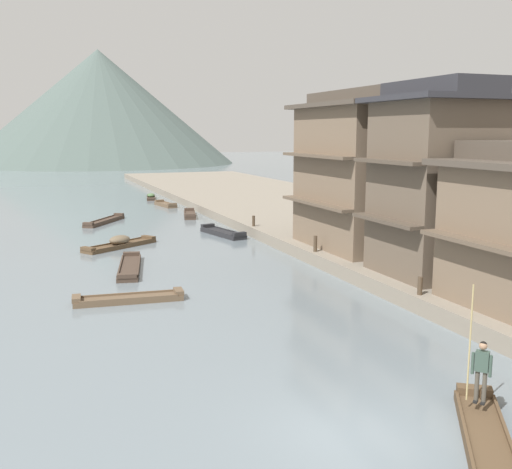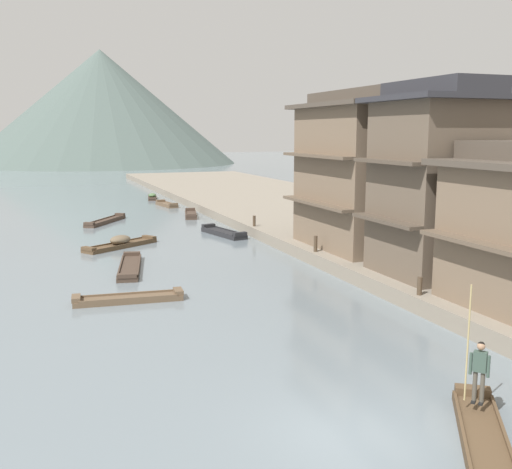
{
  "view_description": "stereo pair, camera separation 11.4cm",
  "coord_description": "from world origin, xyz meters",
  "px_view_note": "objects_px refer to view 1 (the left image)",
  "views": [
    {
      "loc": [
        -7.13,
        -11.73,
        7.15
      ],
      "look_at": [
        3.26,
        15.86,
        2.14
      ],
      "focal_mm": 42.23,
      "sensor_mm": 36.0,
      "label": 1
    },
    {
      "loc": [
        -7.02,
        -11.77,
        7.15
      ],
      "look_at": [
        3.26,
        15.86,
        2.14
      ],
      "focal_mm": 42.23,
      "sensor_mm": 36.0,
      "label": 2
    }
  ],
  "objects_px": {
    "boat_midriver_upstream": "(104,221)",
    "mooring_post_dock_near": "(420,286)",
    "boat_upstream_distant": "(129,299)",
    "mooring_post_dock_mid": "(315,244)",
    "boat_foreground_poled": "(487,442)",
    "boat_midriver_drifting": "(223,233)",
    "boat_crossing_west": "(166,205)",
    "mooring_post_dock_far": "(254,221)",
    "house_waterfront_tall": "(362,171)",
    "boat_moored_nearest": "(151,197)",
    "house_waterfront_second": "(436,180)",
    "boatman_person": "(481,364)",
    "boat_moored_third": "(130,267)",
    "boat_moored_second": "(190,215)",
    "boat_moored_far": "(120,243)"
  },
  "relations": [
    {
      "from": "house_waterfront_tall",
      "to": "mooring_post_dock_mid",
      "type": "xyz_separation_m",
      "value": [
        -3.09,
        -0.49,
        -3.85
      ]
    },
    {
      "from": "boat_moored_nearest",
      "to": "house_waterfront_second",
      "type": "height_order",
      "value": "house_waterfront_second"
    },
    {
      "from": "boat_midriver_drifting",
      "to": "boat_foreground_poled",
      "type": "bearing_deg",
      "value": -95.84
    },
    {
      "from": "boatman_person",
      "to": "house_waterfront_tall",
      "type": "height_order",
      "value": "house_waterfront_tall"
    },
    {
      "from": "house_waterfront_tall",
      "to": "mooring_post_dock_mid",
      "type": "distance_m",
      "value": 4.96
    },
    {
      "from": "mooring_post_dock_near",
      "to": "house_waterfront_tall",
      "type": "bearing_deg",
      "value": 72.85
    },
    {
      "from": "boat_midriver_drifting",
      "to": "mooring_post_dock_near",
      "type": "relative_size",
      "value": 6.68
    },
    {
      "from": "house_waterfront_tall",
      "to": "mooring_post_dock_near",
      "type": "bearing_deg",
      "value": -107.15
    },
    {
      "from": "boat_crossing_west",
      "to": "boat_moored_far",
      "type": "bearing_deg",
      "value": -109.83
    },
    {
      "from": "boat_midriver_upstream",
      "to": "house_waterfront_tall",
      "type": "height_order",
      "value": "house_waterfront_tall"
    },
    {
      "from": "boat_crossing_west",
      "to": "house_waterfront_tall",
      "type": "xyz_separation_m",
      "value": [
        5.19,
        -28.33,
        4.83
      ]
    },
    {
      "from": "mooring_post_dock_far",
      "to": "house_waterfront_tall",
      "type": "bearing_deg",
      "value": -71.49
    },
    {
      "from": "mooring_post_dock_mid",
      "to": "house_waterfront_tall",
      "type": "bearing_deg",
      "value": 9.11
    },
    {
      "from": "boat_crossing_west",
      "to": "house_waterfront_tall",
      "type": "height_order",
      "value": "house_waterfront_tall"
    },
    {
      "from": "boat_crossing_west",
      "to": "boat_moored_third",
      "type": "bearing_deg",
      "value": -106.07
    },
    {
      "from": "boat_moored_second",
      "to": "house_waterfront_second",
      "type": "distance_m",
      "value": 28.18
    },
    {
      "from": "boat_midriver_drifting",
      "to": "boatman_person",
      "type": "bearing_deg",
      "value": -94.51
    },
    {
      "from": "boat_moored_second",
      "to": "boat_crossing_west",
      "type": "bearing_deg",
      "value": 92.73
    },
    {
      "from": "boat_upstream_distant",
      "to": "mooring_post_dock_mid",
      "type": "bearing_deg",
      "value": 20.23
    },
    {
      "from": "boat_moored_third",
      "to": "boat_crossing_west",
      "type": "bearing_deg",
      "value": 73.93
    },
    {
      "from": "boat_moored_nearest",
      "to": "house_waterfront_second",
      "type": "bearing_deg",
      "value": -83.29
    },
    {
      "from": "boat_moored_third",
      "to": "house_waterfront_tall",
      "type": "relative_size",
      "value": 0.67
    },
    {
      "from": "boat_midriver_drifting",
      "to": "mooring_post_dock_mid",
      "type": "distance_m",
      "value": 10.93
    },
    {
      "from": "boat_foreground_poled",
      "to": "boatman_person",
      "type": "distance_m",
      "value": 1.96
    },
    {
      "from": "boat_midriver_drifting",
      "to": "mooring_post_dock_near",
      "type": "xyz_separation_m",
      "value": [
        1.94,
        -20.22,
        0.89
      ]
    },
    {
      "from": "mooring_post_dock_far",
      "to": "boat_moored_nearest",
      "type": "bearing_deg",
      "value": 94.84
    },
    {
      "from": "boat_midriver_upstream",
      "to": "mooring_post_dock_far",
      "type": "distance_m",
      "value": 13.48
    },
    {
      "from": "boat_moored_second",
      "to": "boat_moored_third",
      "type": "relative_size",
      "value": 0.74
    },
    {
      "from": "boat_foreground_poled",
      "to": "house_waterfront_tall",
      "type": "height_order",
      "value": "house_waterfront_tall"
    },
    {
      "from": "boat_crossing_west",
      "to": "boat_midriver_drifting",
      "type": "bearing_deg",
      "value": -89.46
    },
    {
      "from": "boat_midriver_drifting",
      "to": "mooring_post_dock_far",
      "type": "bearing_deg",
      "value": -27.48
    },
    {
      "from": "mooring_post_dock_near",
      "to": "house_waterfront_second",
      "type": "bearing_deg",
      "value": 46.7
    },
    {
      "from": "boat_midriver_drifting",
      "to": "boat_crossing_west",
      "type": "bearing_deg",
      "value": 90.54
    },
    {
      "from": "boat_moored_nearest",
      "to": "boat_midriver_drifting",
      "type": "xyz_separation_m",
      "value": [
        0.27,
        -25.06,
        -0.05
      ]
    },
    {
      "from": "boat_foreground_poled",
      "to": "mooring_post_dock_mid",
      "type": "distance_m",
      "value": 19.71
    },
    {
      "from": "boat_foreground_poled",
      "to": "boat_crossing_west",
      "type": "bearing_deg",
      "value": 86.57
    },
    {
      "from": "boat_foreground_poled",
      "to": "boat_midriver_drifting",
      "type": "distance_m",
      "value": 29.92
    },
    {
      "from": "boat_foreground_poled",
      "to": "house_waterfront_tall",
      "type": "bearing_deg",
      "value": 67.58
    },
    {
      "from": "boatman_person",
      "to": "boat_midriver_upstream",
      "type": "height_order",
      "value": "boatman_person"
    },
    {
      "from": "boat_foreground_poled",
      "to": "house_waterfront_second",
      "type": "relative_size",
      "value": 0.56
    },
    {
      "from": "boat_crossing_west",
      "to": "house_waterfront_second",
      "type": "height_order",
      "value": "house_waterfront_second"
    },
    {
      "from": "boat_moored_nearest",
      "to": "house_waterfront_second",
      "type": "xyz_separation_m",
      "value": [
        4.98,
        -42.34,
        4.8
      ]
    },
    {
      "from": "boat_midriver_drifting",
      "to": "boat_moored_third",
      "type": "bearing_deg",
      "value": -132.55
    },
    {
      "from": "boat_foreground_poled",
      "to": "boat_moored_far",
      "type": "distance_m",
      "value": 28.09
    },
    {
      "from": "boat_midriver_upstream",
      "to": "mooring_post_dock_near",
      "type": "height_order",
      "value": "mooring_post_dock_near"
    },
    {
      "from": "boat_midriver_drifting",
      "to": "mooring_post_dock_mid",
      "type": "height_order",
      "value": "mooring_post_dock_mid"
    },
    {
      "from": "boat_upstream_distant",
      "to": "mooring_post_dock_mid",
      "type": "relative_size",
      "value": 5.35
    },
    {
      "from": "boat_upstream_distant",
      "to": "mooring_post_dock_near",
      "type": "height_order",
      "value": "mooring_post_dock_near"
    },
    {
      "from": "boat_moored_second",
      "to": "boat_midriver_drifting",
      "type": "distance_m",
      "value": 10.12
    },
    {
      "from": "boat_foreground_poled",
      "to": "boat_moored_nearest",
      "type": "xyz_separation_m",
      "value": [
        2.77,
        54.83,
        0.07
      ]
    }
  ]
}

